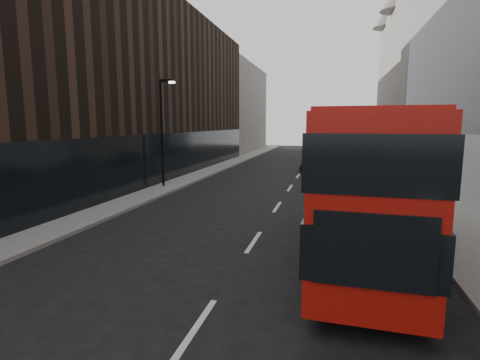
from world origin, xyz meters
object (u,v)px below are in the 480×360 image
Objects in this scene: car_c at (311,163)px; grey_bus at (330,142)px; street_lamp at (163,125)px; car_b at (345,169)px; red_bus at (365,177)px; car_a at (337,185)px.

grey_bus is at bearing 82.06° from car_c.
street_lamp is 0.64× the size of grey_bus.
car_b is (1.30, -20.76, -1.12)m from grey_bus.
car_b is at bearing -79.47° from grey_bus.
red_bus is 2.58× the size of car_c.
car_a is at bearing -81.83° from grey_bus.
car_b reaches higher than car_c.
red_bus is 17.97m from car_b.
street_lamp is 15.83m from red_bus.
street_lamp reaches higher than grey_bus.
car_c is at bearing 53.67° from street_lamp.
street_lamp is 30.41m from grey_bus.
street_lamp is at bearing -128.46° from car_c.
car_b is (-0.01, 17.88, -1.82)m from red_bus.
grey_bus is 2.89× the size of car_a.
car_c reaches higher than car_a.
red_bus is (11.96, -10.24, -1.62)m from street_lamp.
red_bus is 10.31m from car_a.
street_lamp is at bearing -103.61° from grey_bus.
street_lamp is at bearing 142.20° from red_bus.
car_b is at bearing 87.66° from car_a.
grey_bus is 20.83m from car_b.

